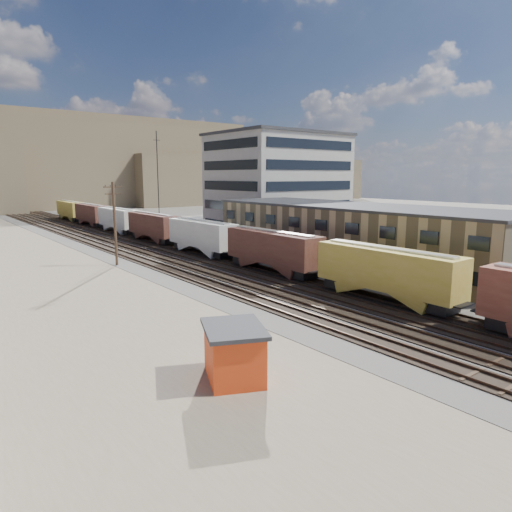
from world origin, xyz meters
TOP-DOWN VIEW (x-y plane):
  - ballast_bed at (0.00, 50.00)m, footprint 18.00×200.00m
  - dirt_yard at (-20.00, 40.00)m, footprint 24.00×180.00m
  - asphalt_lot at (22.00, 35.00)m, footprint 26.00×120.00m
  - rail_tracks at (-0.55, 50.00)m, footprint 11.40×200.00m
  - freight_train at (3.80, 50.13)m, footprint 3.00×119.74m
  - warehouse at (14.98, 25.00)m, footprint 12.40×40.40m
  - office_tower at (27.95, 54.95)m, footprint 22.60×18.60m
  - utility_pole_north at (-8.50, 42.00)m, footprint 2.20×0.32m
  - radio_mast at (6.00, 60.00)m, footprint 1.20×0.16m
  - hills_north at (0.17, 167.92)m, footprint 265.00×80.00m
  - maintenance_shed at (-15.27, 7.67)m, footprint 4.44×4.89m
  - parked_car_blue at (24.60, 41.79)m, footprint 3.54×5.39m
  - parked_car_far at (31.63, 49.11)m, footprint 3.05×5.21m

SIDE VIEW (x-z plane):
  - dirt_yard at x=-20.00m, z-range 0.00..0.03m
  - asphalt_lot at x=22.00m, z-range 0.00..0.04m
  - ballast_bed at x=0.00m, z-range 0.00..0.06m
  - rail_tracks at x=-0.55m, z-range -0.01..0.23m
  - parked_car_blue at x=24.60m, z-range 0.00..1.38m
  - parked_car_far at x=31.63m, z-range 0.00..1.66m
  - maintenance_shed at x=-15.27m, z-range 0.03..2.95m
  - freight_train at x=3.80m, z-range 0.56..5.02m
  - warehouse at x=14.98m, z-range 0.03..7.28m
  - utility_pole_north at x=-8.50m, z-range 0.30..10.30m
  - radio_mast at x=6.00m, z-range 0.12..18.12m
  - office_tower at x=27.95m, z-range 0.04..18.49m
  - hills_north at x=0.17m, z-range -1.90..30.10m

